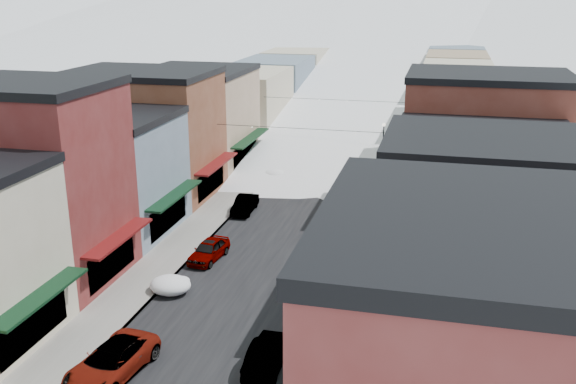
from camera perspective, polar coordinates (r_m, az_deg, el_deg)
The scene contains 30 objects.
road at distance 75.08m, azimuth 4.97°, elevation 4.11°, with size 10.00×160.00×0.01m, color black.
sidewalk_left at distance 76.30m, azimuth 0.06°, elevation 4.46°, with size 3.20×160.00×0.15m, color gray.
sidewalk_right at distance 74.39m, azimuth 10.01°, elevation 3.83°, with size 3.20×160.00×0.15m, color gray.
curb_left at distance 75.96m, azimuth 1.20°, elevation 4.39°, with size 0.10×160.00×0.15m, color slate.
curb_right at distance 74.49m, azimuth 8.82°, elevation 3.92°, with size 0.10×160.00×0.15m, color slate.
bldg_l_brick_near at distance 42.44m, azimuth -22.39°, elevation 0.80°, with size 12.30×8.20×12.50m.
bldg_l_grayblue at distance 49.47m, azimuth -16.04°, elevation 1.64°, with size 11.30×9.20×9.00m.
bldg_l_brick_far at distance 57.38m, azimuth -12.64°, elevation 5.11°, with size 13.30×9.20×11.00m.
bldg_l_tan at distance 66.02m, azimuth -8.04°, elevation 6.55°, with size 11.30×11.20×10.00m.
bldg_r_green at distance 27.49m, azimuth 17.13°, elevation -11.14°, with size 11.30×9.20×9.50m.
bldg_r_blue at distance 35.48m, azimuth 16.53°, elevation -3.49°, with size 11.30×9.20×10.50m.
bldg_r_cream at distance 44.25m, azimuth 16.67°, elevation -0.30°, with size 12.30×9.20×9.00m.
bldg_r_brick_far at distance 52.62m, azimuth 16.95°, elevation 3.92°, with size 13.30×9.20×11.50m.
bldg_r_tan at distance 62.54m, azimuth 15.55°, elevation 5.22°, with size 11.30×11.20×9.50m.
distant_blocks at distance 96.74m, azimuth 7.18°, elevation 9.53°, with size 34.00×55.00×8.00m.
overhead_cables at distance 61.71m, azimuth 3.30°, elevation 7.05°, with size 16.40×15.04×0.04m.
car_white_suv at distance 32.48m, azimuth -15.45°, elevation -14.36°, with size 2.49×5.41×1.50m, color #BBBBBD.
car_silver_sedan at distance 43.86m, azimuth -7.05°, elevation -5.14°, with size 1.64×4.07×1.39m, color #94969C.
car_dark_hatch at distance 52.61m, azimuth -3.86°, elevation -1.11°, with size 1.43×4.09×1.35m, color black.
car_silver_wagon at distance 65.49m, azimuth -0.21°, elevation 2.76°, with size 1.95×4.80×1.39m, color #999CA1.
car_green_sedan at distance 32.09m, azimuth -1.81°, elevation -14.16°, with size 1.51×4.32×1.42m, color black.
car_gray_suv at distance 41.59m, azimuth 2.26°, elevation -6.25°, with size 1.77×4.39×1.49m, color gray.
car_black_sedan at distance 57.45m, azimuth 5.83°, elevation 0.50°, with size 1.94×4.78×1.39m, color black.
car_lane_silver at distance 70.04m, azimuth 3.51°, elevation 3.84°, with size 1.97×4.89×1.67m, color #9D9FA5.
car_lane_white at distance 88.88m, azimuth 6.83°, elevation 6.67°, with size 2.38×5.17×1.44m, color silver.
trash_can at distance 38.75m, azimuth 3.86°, elevation -8.45°, with size 0.50×0.50×0.84m.
streetlamp_near at distance 42.54m, azimuth 5.45°, elevation -2.28°, with size 0.39×0.39×4.75m.
streetlamp_far at distance 66.59m, azimuth 8.47°, elevation 4.75°, with size 0.36×0.36×4.31m.
snow_pile_mid at distance 39.76m, azimuth -10.33°, elevation -8.11°, with size 2.52×2.75×1.07m.
snow_pile_far at distance 61.54m, azimuth -1.15°, elevation 1.55°, with size 2.33×2.63×0.98m.
Camera 1 is at (10.89, -12.14, 17.70)m, focal length 40.00 mm.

